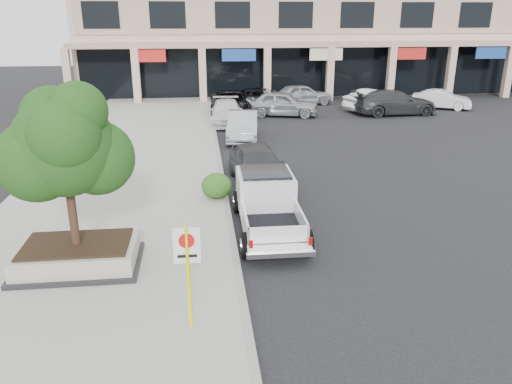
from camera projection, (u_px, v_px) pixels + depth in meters
ground at (292, 261)px, 13.83m from camera, size 120.00×120.00×0.00m
sidewalk at (120, 194)px, 18.83m from camera, size 8.00×52.00×0.15m
curb at (224, 190)px, 19.25m from camera, size 0.20×52.00×0.15m
strip_mall at (312, 35)px, 44.88m from camera, size 40.55×12.43×9.50m
planter at (78, 255)px, 13.13m from camera, size 3.20×2.20×0.68m
planter_tree at (71, 145)px, 12.31m from camera, size 2.90×2.55×4.00m
no_parking_sign at (188, 264)px, 10.20m from camera, size 0.55×0.09×2.30m
hedge at (217, 186)px, 18.05m from camera, size 1.10×0.99×0.93m
pickup_truck at (269, 206)px, 15.53m from camera, size 2.05×5.39×1.69m
curb_car_a at (257, 165)px, 19.94m from camera, size 2.28×4.81×1.59m
curb_car_b at (243, 126)px, 27.24m from camera, size 2.12×4.74×1.51m
curb_car_c at (226, 112)px, 31.25m from camera, size 2.19×4.99×1.43m
curb_car_d at (231, 103)px, 33.94m from camera, size 2.95×5.90×1.60m
lot_car_a at (282, 104)px, 33.59m from camera, size 5.23×3.15×1.66m
lot_car_b at (376, 100)px, 35.36m from camera, size 4.94×3.13×1.54m
lot_car_c at (395, 102)px, 34.10m from camera, size 5.88×2.72×1.66m
lot_car_d at (263, 98)px, 36.81m from camera, size 5.35×2.94×1.42m
lot_car_e at (302, 94)px, 37.90m from camera, size 4.82×2.57×1.56m
lot_car_f at (441, 99)px, 36.27m from camera, size 4.32×3.17×1.36m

